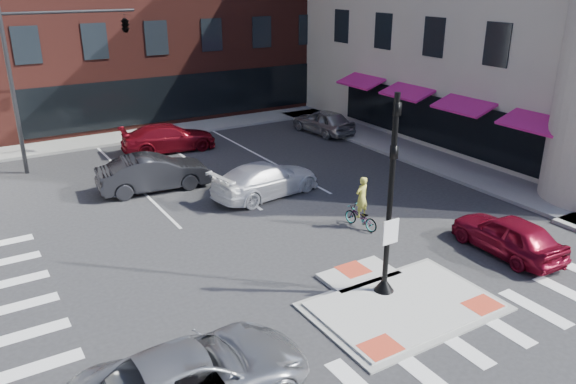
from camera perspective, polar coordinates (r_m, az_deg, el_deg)
ground at (r=17.18m, az=10.56°, el=-10.71°), size 120.00×120.00×0.00m
refuge_island at (r=17.00m, az=11.15°, el=-10.94°), size 5.40×4.65×0.13m
sidewalk_e at (r=30.69m, az=13.38°, el=3.69°), size 3.00×24.00×0.15m
sidewalk_n at (r=36.26m, az=-9.32°, el=6.63°), size 26.00×3.00×0.15m
building_far_left at (r=63.04m, az=-26.85°, el=15.34°), size 10.00×12.00×10.00m
building_far_right at (r=67.45m, az=-15.74°, el=17.83°), size 12.00×12.00×12.00m
signal_pole at (r=16.35m, az=10.19°, el=-3.06°), size 0.60×0.60×5.98m
mast_arm_signal at (r=29.51m, az=-18.94°, el=14.66°), size 6.10×2.24×8.00m
silver_suv at (r=13.12m, az=-9.39°, el=-18.02°), size 5.28×2.43×1.47m
red_sedan at (r=20.64m, az=21.43°, el=-4.06°), size 1.81×4.14×1.39m
white_pickup at (r=24.29m, az=-2.25°, el=1.29°), size 5.29×2.79×1.46m
bg_car_dark at (r=25.59m, az=-13.50°, el=1.91°), size 5.00×2.13×1.60m
bg_car_silver at (r=34.25m, az=3.61°, el=7.16°), size 2.18×4.49×1.48m
bg_car_red at (r=31.36m, az=-12.03°, el=5.43°), size 5.27×2.62×1.47m
cyclist at (r=21.32m, az=7.43°, el=-1.92°), size 0.80×1.65×2.04m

